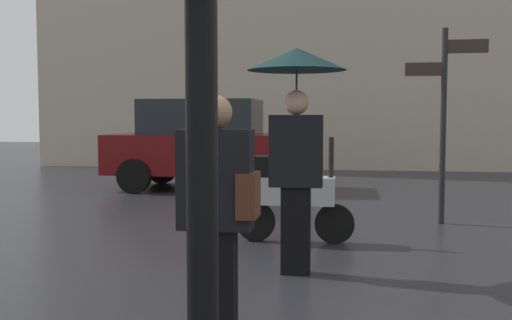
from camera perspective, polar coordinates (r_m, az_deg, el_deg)
pedestrian_with_umbrella at (r=5.49m, az=3.90°, el=5.21°), size 0.91×0.91×2.10m
pedestrian_with_bag at (r=3.71m, az=-3.66°, el=-4.49°), size 0.49×0.24×1.60m
parked_scooter at (r=6.95m, az=3.38°, el=-3.39°), size 1.38×0.32×1.23m
parked_car_left at (r=12.05m, az=-4.51°, el=1.59°), size 4.13×1.92×1.81m
street_signpost at (r=8.48m, az=17.61°, el=5.04°), size 1.08×0.08×2.66m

